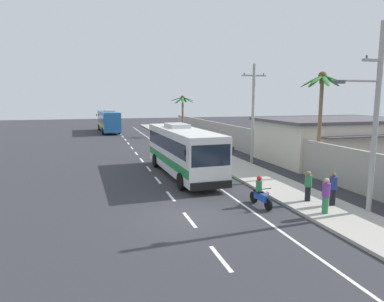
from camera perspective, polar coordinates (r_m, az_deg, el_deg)
ground_plane at (r=16.11m, az=-0.89°, el=-10.89°), size 160.00×160.00×0.00m
sidewalk_kerb at (r=27.42m, az=7.32°, el=-2.52°), size 3.20×90.00×0.14m
lane_markings at (r=30.07m, az=-4.35°, el=-1.60°), size 3.41×71.00×0.01m
boundary_wall at (r=32.40m, az=10.71°, el=1.27°), size 0.24×60.00×2.51m
coach_bus_foreground at (r=24.14m, az=-1.63°, el=0.32°), size 3.25×11.28×3.58m
coach_bus_far_lane at (r=56.66m, az=-13.82°, el=4.98°), size 3.43×11.65×3.60m
motorcycle_beside_bus at (r=17.70m, az=11.38°, el=-7.08°), size 0.56×1.96×1.55m
motorcycle_trailing at (r=34.20m, az=-1.60°, el=0.83°), size 0.56×1.96×1.66m
pedestrian_near_kerb at (r=18.41m, az=22.58°, el=-5.80°), size 0.36×0.36×1.65m
pedestrian_midwalk at (r=18.72m, az=18.91°, el=-5.48°), size 0.36×0.36×1.58m
pedestrian_far_walk at (r=16.99m, az=21.54°, el=-6.86°), size 0.36×0.36×1.68m
utility_pole_nearest at (r=17.63m, az=28.30°, el=5.22°), size 3.32×0.24×8.81m
utility_pole_mid at (r=28.71m, az=10.20°, el=6.45°), size 2.13×0.24×8.21m
palm_nearest at (r=49.31m, az=-1.58°, el=7.59°), size 3.35×3.19×5.85m
palm_second at (r=24.82m, az=20.85°, el=8.17°), size 2.88×2.85×7.21m
roadside_building at (r=31.99m, az=22.39°, el=1.77°), size 11.98×8.55×3.71m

